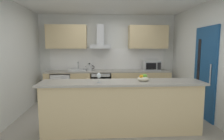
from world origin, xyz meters
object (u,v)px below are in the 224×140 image
wine_glass (99,76)px  oven (101,85)px  kettle (90,67)px  range_hood (100,41)px  sink (78,70)px  refrigerator (62,87)px  fruit_bowl (143,78)px  microwave (151,66)px

wine_glass → oven: bearing=89.2°
kettle → oven: bearing=5.8°
oven → kettle: size_ratio=2.77×
kettle → range_hood: 0.86m
sink → range_hood: (0.68, 0.12, 0.86)m
refrigerator → fruit_bowl: size_ratio=3.86×
microwave → kettle: (-1.87, -0.01, -0.04)m
oven → fruit_bowl: bearing=-69.6°
wine_glass → microwave: bearing=55.2°
range_hood → kettle: bearing=-153.7°
oven → range_hood: (0.00, 0.13, 1.33)m
sink → microwave: bearing=-1.0°
refrigerator → fruit_bowl: (1.95, -2.14, 0.59)m
sink → kettle: (0.35, -0.04, 0.08)m
oven → sink: sink is taller
oven → sink: 0.83m
oven → refrigerator: (-1.16, -0.00, -0.03)m
microwave → wine_glass: size_ratio=2.81×
fruit_bowl → range_hood: bearing=109.3°
refrigerator → sink: (0.48, 0.01, 0.50)m
microwave → fruit_bowl: 2.24m
microwave → range_hood: size_ratio=0.69×
oven → range_hood: bearing=90.0°
kettle → fruit_bowl: (1.13, -2.11, 0.01)m
sink → wine_glass: 2.39m
oven → microwave: (1.54, -0.03, 0.59)m
range_hood → microwave: bearing=-5.8°
refrigerator → microwave: microwave is taller
oven → kettle: kettle is taller
sink → range_hood: size_ratio=0.69×
range_hood → wine_glass: range_hood is taller
range_hood → fruit_bowl: size_ratio=3.27×
sink → kettle: bearing=-7.3°
refrigerator → range_hood: size_ratio=1.18×
microwave → kettle: microwave is taller
oven → wine_glass: size_ratio=4.50×
wine_glass → fruit_bowl: size_ratio=0.81×
range_hood → sink: bearing=-170.1°
microwave → sink: microwave is taller
range_hood → refrigerator: bearing=-173.5°
refrigerator → sink: bearing=1.7°
kettle → wine_glass: wine_glass is taller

